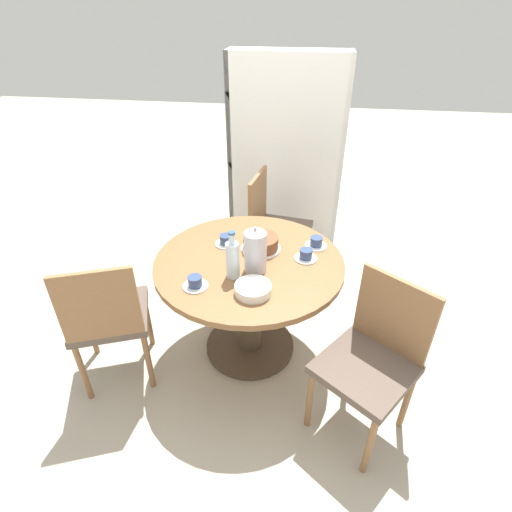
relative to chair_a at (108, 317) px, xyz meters
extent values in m
plane|color=#B2A893|center=(0.74, 0.36, -0.49)|extent=(14.00, 14.00, 0.00)
cylinder|color=#473828|center=(0.74, 0.36, -0.47)|extent=(0.58, 0.58, 0.03)
cylinder|color=#473828|center=(0.74, 0.36, -0.14)|extent=(0.15, 0.15, 0.64)
cylinder|color=brown|center=(0.74, 0.36, 0.20)|extent=(1.10, 1.10, 0.04)
cylinder|color=olive|center=(0.08, 0.29, -0.27)|extent=(0.03, 0.03, 0.43)
cylinder|color=olive|center=(-0.26, 0.16, -0.27)|extent=(0.03, 0.03, 0.43)
cylinder|color=olive|center=(0.21, -0.04, -0.27)|extent=(0.03, 0.03, 0.43)
cylinder|color=olive|center=(-0.12, -0.18, -0.27)|extent=(0.03, 0.03, 0.43)
cube|color=brown|center=(-0.02, 0.06, -0.04)|extent=(0.55, 0.55, 0.04)
cube|color=olive|center=(0.05, -0.13, 0.19)|extent=(0.38, 0.17, 0.42)
cylinder|color=olive|center=(1.15, -0.17, -0.27)|extent=(0.03, 0.03, 0.43)
cylinder|color=olive|center=(1.43, -0.39, -0.27)|extent=(0.03, 0.03, 0.43)
cylinder|color=olive|center=(1.36, 0.12, -0.27)|extent=(0.03, 0.03, 0.43)
cylinder|color=olive|center=(1.65, -0.10, -0.27)|extent=(0.03, 0.03, 0.43)
cube|color=brown|center=(1.40, -0.13, -0.04)|extent=(0.59, 0.59, 0.04)
cube|color=olive|center=(1.52, 0.02, 0.19)|extent=(0.33, 0.26, 0.42)
cylinder|color=olive|center=(1.02, 0.97, -0.27)|extent=(0.03, 0.03, 0.43)
cylinder|color=olive|center=(1.07, 1.32, -0.27)|extent=(0.03, 0.03, 0.43)
cylinder|color=olive|center=(0.66, 1.02, -0.27)|extent=(0.03, 0.03, 0.43)
cylinder|color=olive|center=(0.71, 1.38, -0.27)|extent=(0.03, 0.03, 0.43)
cube|color=brown|center=(0.86, 1.17, -0.04)|extent=(0.48, 0.48, 0.04)
cube|color=olive|center=(0.67, 1.20, 0.19)|extent=(0.09, 0.40, 0.42)
cube|color=silver|center=(1.28, 1.72, 0.34)|extent=(0.04, 0.28, 1.66)
cube|color=silver|center=(0.38, 1.72, 0.34)|extent=(0.04, 0.28, 1.66)
cube|color=silver|center=(0.83, 1.59, 0.34)|extent=(0.94, 0.02, 1.66)
cube|color=silver|center=(0.83, 1.72, -0.47)|extent=(0.87, 0.27, 0.04)
cube|color=silver|center=(0.83, 1.72, -0.16)|extent=(0.87, 0.27, 0.04)
cube|color=silver|center=(0.83, 1.72, 0.18)|extent=(0.87, 0.27, 0.04)
cube|color=silver|center=(0.83, 1.72, 0.51)|extent=(0.87, 0.27, 0.04)
cube|color=silver|center=(0.83, 1.72, 0.84)|extent=(0.87, 0.27, 0.04)
cube|color=silver|center=(0.83, 1.72, 1.15)|extent=(0.87, 0.27, 0.04)
cube|color=gold|center=(1.11, 1.71, -0.32)|extent=(0.31, 0.21, 0.26)
cube|color=gold|center=(0.55, 1.71, -0.35)|extent=(0.31, 0.21, 0.21)
cube|color=#B72D28|center=(1.09, 1.71, -0.02)|extent=(0.35, 0.21, 0.23)
cube|color=#28703D|center=(0.57, 1.71, 0.00)|extent=(0.35, 0.21, 0.27)
cube|color=beige|center=(1.07, 1.71, 0.30)|extent=(0.39, 0.21, 0.21)
cube|color=beige|center=(0.59, 1.71, 0.33)|extent=(0.39, 0.21, 0.26)
cube|color=#703384|center=(1.11, 1.71, 0.63)|extent=(0.31, 0.21, 0.21)
cube|color=orange|center=(0.55, 1.71, 0.64)|extent=(0.31, 0.21, 0.22)
cube|color=#28703D|center=(1.07, 1.71, 0.99)|extent=(0.39, 0.21, 0.26)
cube|color=#B72D28|center=(0.59, 1.71, 0.97)|extent=(0.39, 0.21, 0.22)
cylinder|color=silver|center=(0.79, 0.27, 0.34)|extent=(0.12, 0.12, 0.24)
cone|color=silver|center=(0.79, 0.27, 0.46)|extent=(0.11, 0.11, 0.02)
sphere|color=silver|center=(0.79, 0.27, 0.48)|extent=(0.02, 0.02, 0.02)
cylinder|color=silver|center=(0.68, 0.19, 0.32)|extent=(0.07, 0.07, 0.21)
cylinder|color=silver|center=(0.68, 0.19, 0.45)|extent=(0.03, 0.03, 0.06)
cylinder|color=#2D5184|center=(0.68, 0.19, 0.49)|extent=(0.04, 0.04, 0.01)
cylinder|color=white|center=(0.79, 0.48, 0.22)|extent=(0.24, 0.24, 0.01)
cylinder|color=brown|center=(0.79, 0.48, 0.27)|extent=(0.21, 0.21, 0.07)
cylinder|color=silver|center=(0.50, 0.07, 0.22)|extent=(0.13, 0.13, 0.01)
cylinder|color=#334775|center=(0.50, 0.07, 0.25)|extent=(0.07, 0.07, 0.06)
cylinder|color=silver|center=(0.57, 0.51, 0.22)|extent=(0.13, 0.13, 0.01)
cylinder|color=#334775|center=(0.57, 0.51, 0.25)|extent=(0.07, 0.07, 0.06)
cylinder|color=silver|center=(1.12, 0.57, 0.22)|extent=(0.13, 0.13, 0.01)
cylinder|color=#334775|center=(1.12, 0.57, 0.25)|extent=(0.07, 0.07, 0.06)
cylinder|color=silver|center=(1.06, 0.42, 0.22)|extent=(0.13, 0.13, 0.01)
cylinder|color=#334775|center=(1.06, 0.42, 0.25)|extent=(0.07, 0.07, 0.06)
cylinder|color=white|center=(0.81, 0.06, 0.22)|extent=(0.19, 0.19, 0.01)
cylinder|color=white|center=(0.81, 0.06, 0.23)|extent=(0.19, 0.19, 0.01)
cylinder|color=white|center=(0.81, 0.06, 0.24)|extent=(0.19, 0.19, 0.01)
cylinder|color=white|center=(0.81, 0.06, 0.25)|extent=(0.19, 0.19, 0.01)
cylinder|color=white|center=(0.81, 0.06, 0.26)|extent=(0.19, 0.19, 0.01)
camera|label=1|loc=(1.06, -1.53, 1.50)|focal=28.00mm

